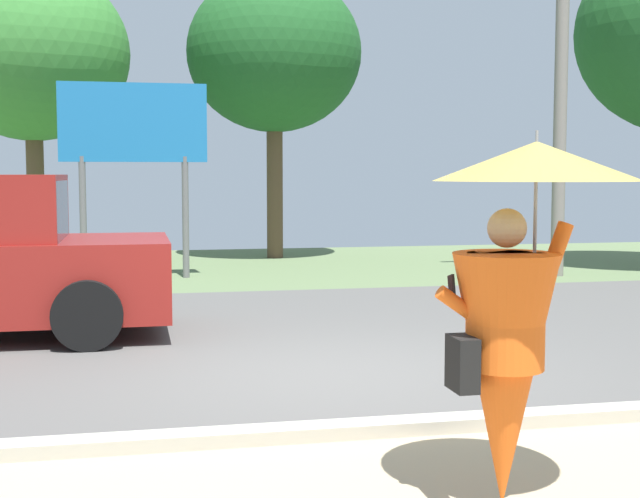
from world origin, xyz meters
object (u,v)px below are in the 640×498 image
at_px(tree_left_far, 274,53).
at_px(tree_center_back, 32,54).
at_px(monk_pedestrian, 514,304).
at_px(roadside_billboard, 134,137).
at_px(utility_pole, 562,48).

relative_size(tree_left_far, tree_center_back, 1.02).
bearing_deg(monk_pedestrian, roadside_billboard, 91.03).
xyz_separation_m(tree_left_far, tree_center_back, (-5.11, -0.34, -0.19)).
xyz_separation_m(roadside_billboard, tree_center_back, (-2.01, 3.13, 1.81)).
xyz_separation_m(utility_pole, roadside_billboard, (-7.66, 1.13, -1.63)).
distance_m(tree_left_far, tree_center_back, 5.12).
distance_m(roadside_billboard, tree_left_far, 5.06).
bearing_deg(tree_left_far, utility_pole, -45.26).
bearing_deg(tree_left_far, monk_pedestrian, -94.00).
xyz_separation_m(monk_pedestrian, tree_left_far, (1.06, 15.08, 3.38)).
height_order(tree_left_far, tree_center_back, tree_left_far).
distance_m(utility_pole, tree_left_far, 6.49).
height_order(monk_pedestrian, tree_center_back, tree_center_back).
height_order(monk_pedestrian, utility_pole, utility_pole).
distance_m(roadside_billboard, tree_center_back, 4.14).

